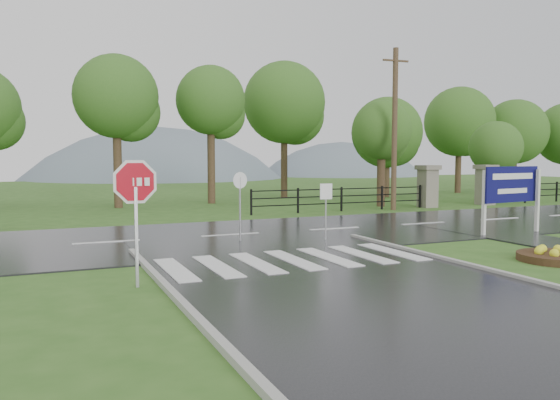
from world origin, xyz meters
name	(u,v)px	position (x,y,z in m)	size (l,w,h in m)	color
ground	(418,314)	(0.00, 0.00, 0.00)	(120.00, 120.00, 0.00)	#325E1F
main_road	(230,236)	(0.00, 10.00, 0.00)	(90.00, 8.00, 0.04)	black
crosswalk	(293,260)	(0.00, 5.00, 0.06)	(6.50, 2.80, 0.02)	silver
pillar_west	(428,185)	(13.00, 16.00, 1.18)	(1.00, 1.00, 2.24)	gray
pillar_east	(485,184)	(17.00, 16.00, 1.18)	(1.00, 1.00, 2.24)	gray
fence_west	(341,197)	(7.75, 16.00, 0.72)	(9.58, 0.08, 1.20)	black
hills	(123,297)	(3.49, 65.00, -15.54)	(102.00, 48.00, 48.00)	slate
treeline	(170,203)	(1.00, 24.00, 0.00)	(83.20, 5.20, 10.00)	#2E5D1D
stop_sign	(135,193)	(-4.04, 3.84, 1.92)	(1.22, 0.17, 2.76)	#939399
estate_billboard	(512,188)	(8.97, 6.53, 1.61)	(2.66, 0.41, 2.34)	silver
flower_bed	(556,256)	(6.20, 2.43, 0.14)	(1.89, 1.89, 0.38)	#332111
reg_sign_small	(326,200)	(2.41, 7.73, 1.32)	(0.40, 0.07, 1.82)	#939399
reg_sign_round	(240,198)	(-0.14, 8.60, 1.39)	(0.50, 0.15, 2.19)	#939399
utility_pole_east	(395,128)	(10.47, 15.50, 4.09)	(1.43, 0.27, 8.06)	#473523
entrance_tree_left	(382,131)	(11.07, 17.50, 4.07)	(3.20, 3.20, 5.72)	#3D2B1C
entrance_tree_right	(496,148)	(19.19, 17.50, 3.22)	(3.12, 3.12, 4.82)	#3D2B1C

